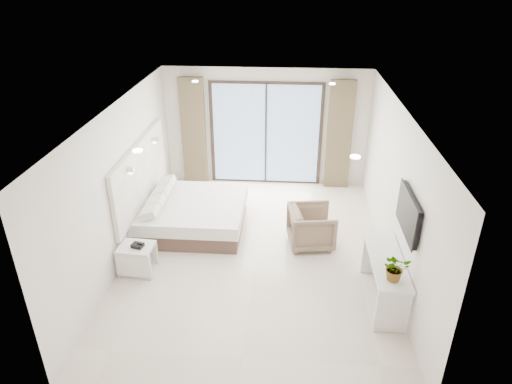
# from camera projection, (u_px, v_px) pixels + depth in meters

# --- Properties ---
(ground) EXTENTS (6.20, 6.20, 0.00)m
(ground) POSITION_uv_depth(u_px,v_px,m) (256.00, 254.00, 8.22)
(ground) COLOR beige
(ground) RESTS_ON ground
(room_shell) EXTENTS (4.62, 6.22, 2.72)m
(room_shell) POSITION_uv_depth(u_px,v_px,m) (248.00, 156.00, 8.26)
(room_shell) COLOR silver
(room_shell) RESTS_ON ground
(bed) EXTENTS (1.98, 1.89, 0.69)m
(bed) POSITION_uv_depth(u_px,v_px,m) (193.00, 214.00, 8.96)
(bed) COLOR brown
(bed) RESTS_ON ground
(nightstand) EXTENTS (0.59, 0.50, 0.51)m
(nightstand) POSITION_uv_depth(u_px,v_px,m) (137.00, 259.00, 7.65)
(nightstand) COLOR silver
(nightstand) RESTS_ON ground
(phone) EXTENTS (0.22, 0.19, 0.06)m
(phone) POSITION_uv_depth(u_px,v_px,m) (138.00, 245.00, 7.51)
(phone) COLOR black
(phone) RESTS_ON nightstand
(console_desk) EXTENTS (0.48, 1.54, 0.77)m
(console_desk) POSITION_uv_depth(u_px,v_px,m) (385.00, 270.00, 6.88)
(console_desk) COLOR silver
(console_desk) RESTS_ON ground
(plant) EXTENTS (0.41, 0.44, 0.31)m
(plant) POSITION_uv_depth(u_px,v_px,m) (395.00, 270.00, 6.27)
(plant) COLOR #33662D
(plant) RESTS_ON console_desk
(armchair) EXTENTS (0.85, 0.89, 0.81)m
(armchair) POSITION_uv_depth(u_px,v_px,m) (311.00, 225.00, 8.35)
(armchair) COLOR #806554
(armchair) RESTS_ON ground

